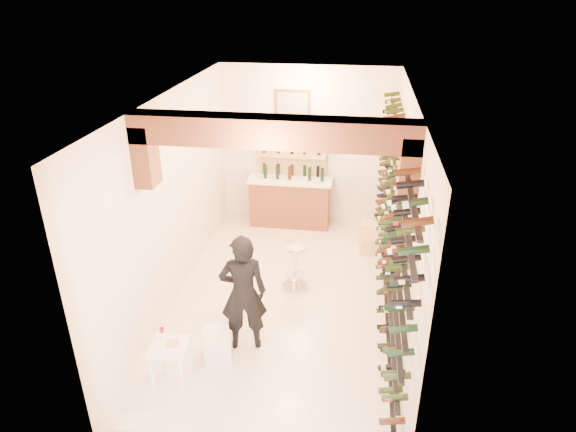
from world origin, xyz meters
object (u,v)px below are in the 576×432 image
object	(u,v)px
back_counter	(290,200)
tasting_table	(170,352)
crate_lower	(372,244)
wine_rack	(389,216)
person	(243,293)
chrome_barstool	(295,263)
white_stool	(217,345)

from	to	relation	value
back_counter	tasting_table	bearing A→B (deg)	-99.48
back_counter	tasting_table	world-z (taller)	back_counter
back_counter	crate_lower	bearing A→B (deg)	-28.93
wine_rack	back_counter	world-z (taller)	wine_rack
wine_rack	person	bearing A→B (deg)	-146.59
crate_lower	back_counter	bearing A→B (deg)	151.07
back_counter	wine_rack	bearing A→B (deg)	-55.34
wine_rack	person	size ratio (longest dim) A/B	3.30
wine_rack	crate_lower	size ratio (longest dim) A/B	11.59
back_counter	chrome_barstool	xyz separation A→B (m)	(0.41, -2.36, -0.07)
back_counter	chrome_barstool	distance (m)	2.40
crate_lower	wine_rack	bearing A→B (deg)	-85.62
tasting_table	chrome_barstool	size ratio (longest dim) A/B	0.98
person	back_counter	bearing A→B (deg)	-104.28
person	chrome_barstool	world-z (taller)	person
wine_rack	chrome_barstool	distance (m)	1.81
chrome_barstool	crate_lower	world-z (taller)	chrome_barstool
white_stool	chrome_barstool	xyz separation A→B (m)	(0.80, 1.86, 0.24)
tasting_table	crate_lower	world-z (taller)	tasting_table
white_stool	person	size ratio (longest dim) A/B	0.26
white_stool	tasting_table	bearing A→B (deg)	-125.22
tasting_table	chrome_barstool	xyz separation A→B (m)	(1.21, 2.44, -0.07)
back_counter	crate_lower	size ratio (longest dim) A/B	3.46
white_stool	crate_lower	xyz separation A→B (m)	(2.09, 3.28, -0.07)
back_counter	person	world-z (taller)	person
back_counter	white_stool	bearing A→B (deg)	-95.32
crate_lower	chrome_barstool	bearing A→B (deg)	-132.18
crate_lower	tasting_table	bearing A→B (deg)	-122.94
chrome_barstool	crate_lower	size ratio (longest dim) A/B	1.63
back_counter	tasting_table	size ratio (longest dim) A/B	2.17
person	crate_lower	world-z (taller)	person
white_stool	crate_lower	bearing A→B (deg)	57.48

